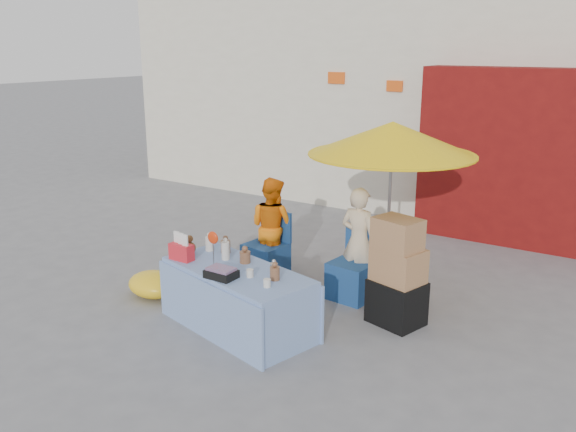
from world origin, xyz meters
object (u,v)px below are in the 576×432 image
Objects in this scene: market_table at (237,298)px; vendor_orange at (272,226)px; chair_right at (353,278)px; vendor_beige at (359,242)px; box_stack at (397,276)px; chair_left at (266,258)px; umbrella at (392,139)px.

market_table is 1.46× the size of vendor_orange.
vendor_orange reaches higher than chair_right.
chair_right is 1.32m from vendor_orange.
vendor_beige reaches higher than box_stack.
chair_right is (1.25, 0.00, 0.00)m from chair_left.
vendor_beige is at bearing -174.08° from vendor_orange.
vendor_orange is 2.02m from box_stack.
market_table is 1.66m from vendor_orange.
chair_right is 0.66× the size of vendor_orange.
market_table is 0.90× the size of umbrella.
vendor_orange is (-0.00, 0.13, 0.39)m from chair_left.
umbrella is (0.95, 1.67, 1.55)m from market_table.
box_stack is (0.71, -0.49, -0.12)m from vendor_beige.
chair_left is 0.64× the size of vendor_beige.
umbrella reaches higher than chair_left.
vendor_beige is 0.63× the size of umbrella.
vendor_beige is 0.87m from box_stack.
umbrella reaches higher than vendor_orange.
umbrella reaches higher than chair_right.
vendor_beige is at bearing -153.43° from umbrella.
umbrella is (1.55, 0.15, 1.24)m from vendor_orange.
vendor_beige reaches higher than chair_left.
box_stack is at bearing -57.40° from umbrella.
market_table is 2.47m from umbrella.
market_table is 1.60× the size of box_stack.
chair_left is 1.00× the size of chair_right.
vendor_orange is 0.98× the size of vendor_beige.
market_table is 1.72m from box_stack.
vendor_orange is 0.62× the size of umbrella.
box_stack is (0.71, -0.36, 0.29)m from chair_right.
chair_right is at bearing -136.38° from umbrella.
vendor_beige reaches higher than chair_right.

